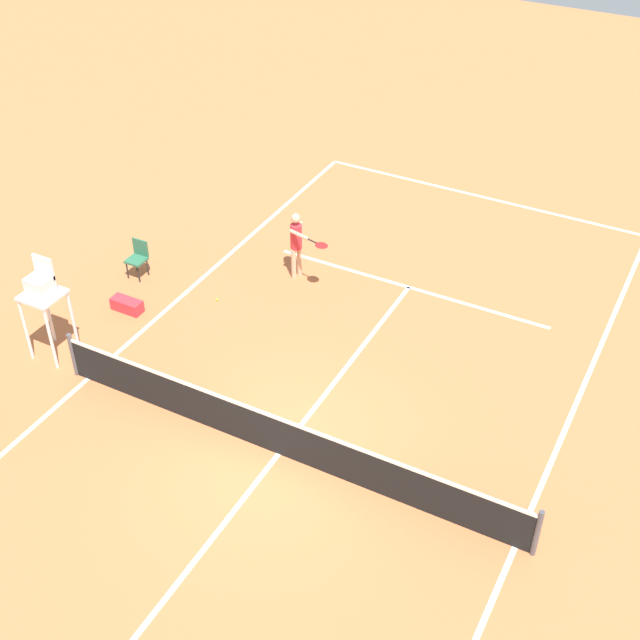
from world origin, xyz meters
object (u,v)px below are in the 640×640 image
courtside_chair_mid (138,257)px  tennis_ball (217,299)px  umpire_chair (43,293)px  equipment_bag (127,305)px  player_serving (297,240)px

courtside_chair_mid → tennis_ball: bearing=179.4°
umpire_chair → equipment_bag: 2.50m
player_serving → tennis_ball: (1.21, 1.79, -1.02)m
tennis_ball → equipment_bag: (1.64, 1.31, 0.12)m
courtside_chair_mid → equipment_bag: bearing=116.0°
player_serving → umpire_chair: size_ratio=0.73×
equipment_bag → umpire_chair: bearing=79.1°
umpire_chair → tennis_ball: bearing=-121.5°
courtside_chair_mid → equipment_bag: courtside_chair_mid is taller
player_serving → equipment_bag: size_ratio=2.32×
player_serving → tennis_ball: player_serving is taller
umpire_chair → player_serving: bearing=-122.4°
player_serving → courtside_chair_mid: (3.50, 1.77, -0.52)m
tennis_ball → equipment_bag: equipment_bag is taller
equipment_bag → courtside_chair_mid: bearing=-64.0°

